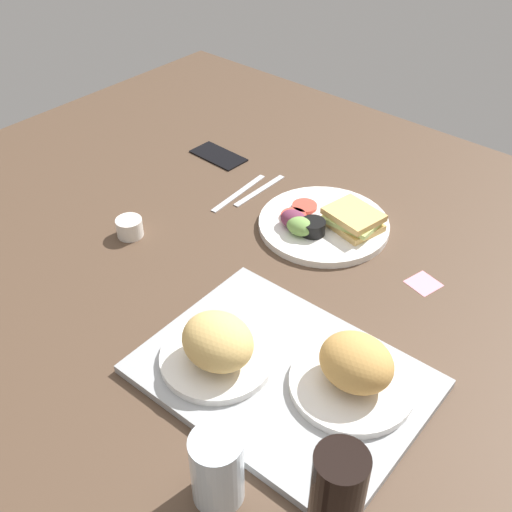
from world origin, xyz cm
name	(u,v)px	position (x,y,z in cm)	size (l,w,h in cm)	color
ground_plane	(273,274)	(0.00, 0.00, -1.50)	(190.00, 150.00, 3.00)	#4C3828
serving_tray	(283,376)	(-19.33, 20.94, 0.80)	(45.00, 33.00, 1.60)	#9EA0A3
bread_plate_near	(355,370)	(-29.38, 15.74, 5.41)	(20.03, 20.03, 9.62)	white
bread_plate_far	(218,346)	(-9.96, 26.31, 5.66)	(19.05, 19.05, 9.81)	white
plate_with_salad	(325,223)	(0.02, -17.48, 1.72)	(28.24, 28.24, 5.40)	white
drinking_glass	(217,469)	(-25.37, 42.53, 5.98)	(7.28, 7.28, 11.95)	silver
soda_bottle	(335,511)	(-41.95, 39.62, 10.72)	(6.40, 6.40, 21.44)	black
espresso_cup	(130,227)	(30.29, 11.36, 2.00)	(5.60, 5.60, 4.00)	silver
fork	(260,190)	(20.68, -19.90, 0.25)	(17.00, 1.40, 0.50)	#B7B7BC
knife	(239,193)	(23.68, -15.90, 0.25)	(19.00, 1.40, 0.50)	#B7B7BC
cell_phone	(218,155)	(39.29, -25.32, 0.40)	(14.40, 7.20, 0.80)	black
sticky_note	(424,283)	(-25.00, -15.62, 0.06)	(5.60, 5.60, 0.12)	pink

